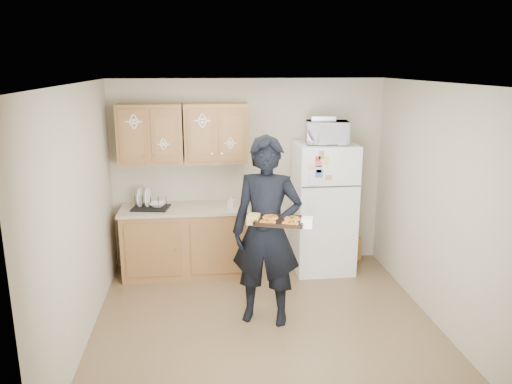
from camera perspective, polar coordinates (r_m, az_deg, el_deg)
floor at (r=5.45m, az=1.09°, el=-14.98°), size 3.60×3.60×0.00m
ceiling at (r=4.75m, az=1.24°, el=12.28°), size 3.60×3.60×0.00m
wall_back at (r=6.69m, az=-0.86°, el=2.12°), size 3.60×0.04×2.50m
wall_front at (r=3.30m, az=5.34°, el=-11.28°), size 3.60×0.04×2.50m
wall_left at (r=5.06m, az=-19.52°, el=-2.83°), size 0.04×3.60×2.50m
wall_right at (r=5.49m, az=20.14°, el=-1.56°), size 0.04×3.60×2.50m
refrigerator at (r=6.60m, az=7.71°, el=-1.78°), size 0.75×0.70×1.70m
base_cabinet at (r=6.59m, az=-7.97°, el=-5.66°), size 1.60×0.60×0.86m
countertop at (r=6.45m, az=-8.11°, el=-1.90°), size 1.64×0.64×0.04m
upper_cab_left at (r=6.41m, az=-11.98°, el=6.48°), size 0.80×0.33×0.75m
upper_cab_right at (r=6.38m, az=-4.59°, el=6.71°), size 0.80×0.33×0.75m
cereal_box at (r=7.17m, az=11.08°, el=-6.40°), size 0.20×0.07×0.32m
person at (r=5.17m, az=1.23°, el=-4.57°), size 0.84×0.68×1.99m
baking_tray at (r=4.85m, az=2.77°, el=-3.40°), size 0.55×0.47×0.04m
pizza_front_left at (r=4.79m, az=1.34°, el=-3.41°), size 0.16×0.16×0.02m
pizza_front_right at (r=4.76m, az=3.93°, el=-3.56°), size 0.16×0.16×0.02m
pizza_back_left at (r=4.93m, az=1.66°, el=-2.86°), size 0.16×0.16×0.02m
pizza_back_right at (r=4.90m, az=4.18°, el=-3.01°), size 0.16×0.16×0.02m
microwave at (r=6.35m, az=8.13°, el=6.74°), size 0.56×0.42×0.29m
foil_pan at (r=6.34m, az=7.68°, el=8.35°), size 0.33×0.25×0.06m
dish_rack at (r=6.44m, az=-11.96°, el=-1.09°), size 0.49×0.40×0.18m
bowl at (r=6.44m, az=-11.13°, el=-1.43°), size 0.24×0.24×0.05m
soap_bottle at (r=6.31m, az=-2.91°, el=-1.15°), size 0.09×0.09×0.17m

